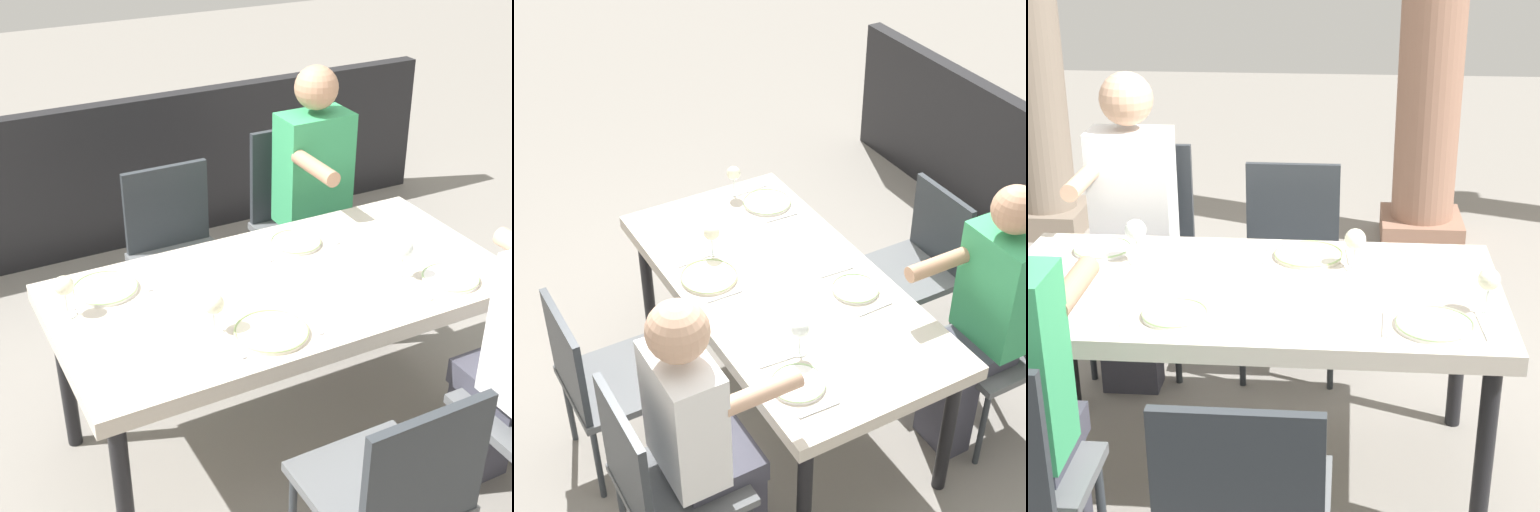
% 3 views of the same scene
% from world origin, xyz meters
% --- Properties ---
extents(ground_plane, '(16.00, 16.00, 0.00)m').
position_xyz_m(ground_plane, '(0.00, 0.00, 0.00)').
color(ground_plane, gray).
extents(dining_table, '(1.72, 0.87, 0.75)m').
position_xyz_m(dining_table, '(0.00, 0.00, 0.68)').
color(dining_table, beige).
rests_on(dining_table, ground).
extents(chair_west_north, '(0.44, 0.44, 0.97)m').
position_xyz_m(chair_west_north, '(-0.57, 0.86, 0.55)').
color(chair_west_north, '#5B5E61').
rests_on(chair_west_north, ground).
extents(chair_mid_north, '(0.44, 0.44, 0.89)m').
position_xyz_m(chair_mid_north, '(0.09, 0.86, 0.51)').
color(chair_mid_north, '#5B5E61').
rests_on(chair_mid_north, ground).
extents(chair_mid_south, '(0.44, 0.44, 0.88)m').
position_xyz_m(chair_mid_south, '(0.09, -0.85, 0.51)').
color(chair_mid_south, '#5B5E61').
rests_on(chair_mid_south, ground).
extents(diner_woman_green, '(0.35, 0.50, 1.33)m').
position_xyz_m(diner_woman_green, '(-0.58, 0.68, 0.72)').
color(diner_woman_green, '#3F3F4C').
rests_on(diner_woman_green, ground).
extents(stone_column_centre, '(0.49, 0.49, 2.77)m').
position_xyz_m(stone_column_centre, '(0.79, 2.39, 1.36)').
color(stone_column_centre, '#936B56').
rests_on(stone_column_centre, ground).
extents(plate_0, '(0.22, 0.22, 0.02)m').
position_xyz_m(plate_0, '(-0.58, 0.27, 0.76)').
color(plate_0, white).
rests_on(plate_0, dining_table).
extents(wine_glass_0, '(0.08, 0.08, 0.16)m').
position_xyz_m(wine_glass_0, '(-0.42, 0.17, 0.87)').
color(wine_glass_0, white).
rests_on(wine_glass_0, dining_table).
extents(fork_0, '(0.02, 0.17, 0.01)m').
position_xyz_m(fork_0, '(-0.73, 0.27, 0.75)').
color(fork_0, silver).
rests_on(fork_0, dining_table).
extents(spoon_0, '(0.03, 0.17, 0.01)m').
position_xyz_m(spoon_0, '(-0.43, 0.27, 0.75)').
color(spoon_0, silver).
rests_on(spoon_0, dining_table).
extents(plate_1, '(0.21, 0.21, 0.02)m').
position_xyz_m(plate_1, '(-0.20, -0.25, 0.76)').
color(plate_1, white).
rests_on(plate_1, dining_table).
extents(fork_1, '(0.02, 0.17, 0.01)m').
position_xyz_m(fork_1, '(-0.35, -0.25, 0.75)').
color(fork_1, silver).
rests_on(fork_1, dining_table).
extents(spoon_1, '(0.03, 0.17, 0.01)m').
position_xyz_m(spoon_1, '(-0.05, -0.25, 0.75)').
color(spoon_1, silver).
rests_on(spoon_1, dining_table).
extents(plate_2, '(0.26, 0.26, 0.02)m').
position_xyz_m(plate_2, '(0.19, 0.27, 0.76)').
color(plate_2, silver).
rests_on(plate_2, dining_table).
extents(wine_glass_2, '(0.08, 0.08, 0.15)m').
position_xyz_m(wine_glass_2, '(0.36, 0.17, 0.86)').
color(wine_glass_2, white).
rests_on(wine_glass_2, dining_table).
extents(fork_2, '(0.02, 0.17, 0.01)m').
position_xyz_m(fork_2, '(0.04, 0.27, 0.75)').
color(fork_2, silver).
rests_on(fork_2, dining_table).
extents(spoon_2, '(0.03, 0.17, 0.01)m').
position_xyz_m(spoon_2, '(0.34, 0.27, 0.75)').
color(spoon_2, silver).
rests_on(spoon_2, dining_table).
extents(plate_3, '(0.24, 0.24, 0.02)m').
position_xyz_m(plate_3, '(0.61, -0.26, 0.76)').
color(plate_3, white).
rests_on(plate_3, dining_table).
extents(wine_glass_3, '(0.07, 0.07, 0.16)m').
position_xyz_m(wine_glass_3, '(0.78, -0.16, 0.86)').
color(wine_glass_3, white).
rests_on(wine_glass_3, dining_table).
extents(fork_3, '(0.02, 0.17, 0.01)m').
position_xyz_m(fork_3, '(0.46, -0.26, 0.75)').
color(fork_3, silver).
rests_on(fork_3, dining_table).
extents(spoon_3, '(0.03, 0.17, 0.01)m').
position_xyz_m(spoon_3, '(0.76, -0.26, 0.75)').
color(spoon_3, silver).
rests_on(spoon_3, dining_table).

